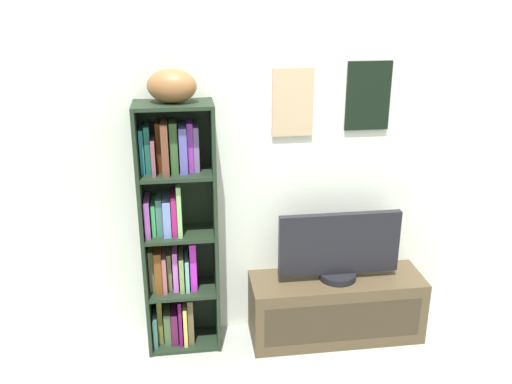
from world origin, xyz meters
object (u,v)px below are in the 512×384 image
(bookshelf, at_px, (175,234))
(television, at_px, (339,248))
(football, at_px, (172,86))
(tv_stand, at_px, (336,307))

(bookshelf, relative_size, television, 2.05)
(football, bearing_deg, bookshelf, 135.93)
(bookshelf, height_order, football, football)
(football, xyz_separation_m, television, (0.92, -0.05, -0.95))
(football, relative_size, television, 0.36)
(bookshelf, distance_m, tv_stand, 1.08)
(bookshelf, distance_m, television, 0.96)
(bookshelf, xyz_separation_m, football, (0.03, -0.03, 0.84))
(football, bearing_deg, television, -3.05)
(bookshelf, relative_size, football, 5.70)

